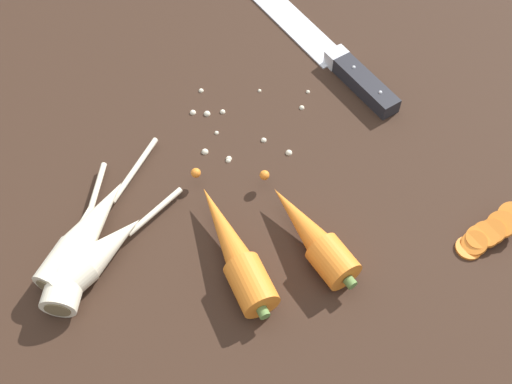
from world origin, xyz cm
name	(u,v)px	position (x,y,z in cm)	size (l,w,h in cm)	color
ground_plane	(255,195)	(0.00, 0.00, -2.00)	(120.00, 90.00, 4.00)	#332116
chefs_knife	(312,37)	(9.47, 25.63, 0.65)	(20.70, 31.52, 4.18)	silver
whole_carrot	(234,250)	(-2.86, -10.04, 2.10)	(9.97, 19.74, 4.20)	orange
whole_carrot_second	(312,235)	(6.00, -8.67, 2.10)	(10.58, 15.73, 4.20)	orange
parsnip_front	(74,256)	(-20.57, -9.91, 1.98)	(5.78, 20.08, 4.00)	beige
parsnip_mid_left	(99,255)	(-17.84, -9.88, 1.98)	(14.70, 14.93, 4.00)	beige
parsnip_mid_right	(87,233)	(-19.47, -6.96, 1.98)	(12.62, 21.75, 4.00)	beige
carrot_slice_stack	(491,231)	(26.71, -8.63, 1.23)	(8.43, 6.15, 3.54)	orange
mince_crumbs	(234,127)	(-2.35, 9.18, 0.39)	(16.43, 12.90, 0.89)	beige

